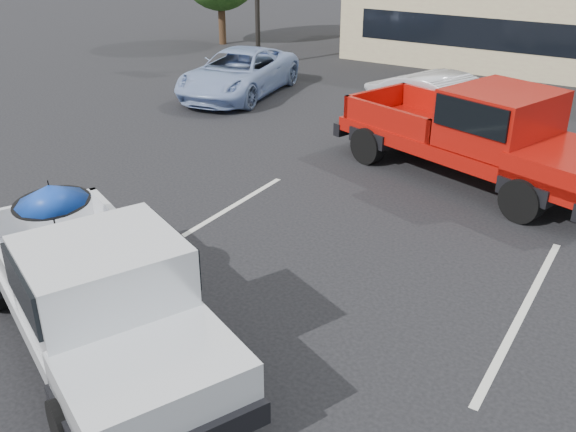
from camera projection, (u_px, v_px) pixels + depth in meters
name	position (u px, v px, depth m)	size (l,w,h in m)	color
ground	(285.00, 315.00, 9.59)	(90.00, 90.00, 0.00)	black
stripe_left	(210.00, 220.00, 12.55)	(0.12, 5.00, 0.01)	silver
stripe_right	(523.00, 311.00, 9.69)	(0.12, 5.00, 0.01)	silver
silver_pickup	(100.00, 293.00, 8.20)	(5.99, 4.15, 2.06)	black
red_pickup	(490.00, 133.00, 13.73)	(6.91, 4.25, 2.15)	black
silver_sedan	(450.00, 108.00, 16.88)	(1.67, 4.80, 1.58)	silver
blue_suv	(239.00, 73.00, 20.83)	(2.41, 5.23, 1.45)	#8EA5D4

